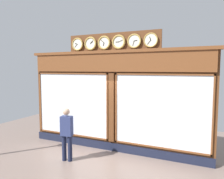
{
  "coord_description": "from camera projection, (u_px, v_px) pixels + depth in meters",
  "views": [
    {
      "loc": [
        -3.11,
        6.8,
        2.89
      ],
      "look_at": [
        0.0,
        0.0,
        2.2
      ],
      "focal_mm": 34.49,
      "sensor_mm": 36.0,
      "label": 1
    }
  ],
  "objects": [
    {
      "name": "shop_facade",
      "position": [
        113.0,
        99.0,
        7.66
      ],
      "size": [
        6.84,
        0.42,
        4.14
      ],
      "color": "#5B3319",
      "rests_on": "ground_plane"
    },
    {
      "name": "pedestrian",
      "position": [
        67.0,
        132.0,
        6.76
      ],
      "size": [
        0.39,
        0.28,
        1.69
      ],
      "color": "#191E38",
      "rests_on": "ground_plane"
    }
  ]
}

